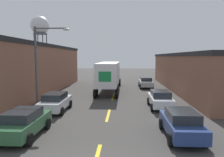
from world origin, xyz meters
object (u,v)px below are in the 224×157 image
(parked_car_left_near, at_px, (24,123))
(parked_car_left_far, at_px, (56,102))
(parked_car_right_mid, at_px, (160,99))
(water_tower, at_px, (40,26))
(parked_car_right_far, at_px, (146,82))
(street_lamp, at_px, (41,61))
(semi_truck, at_px, (110,74))
(parked_car_right_near, at_px, (181,123))

(parked_car_left_near, height_order, parked_car_left_far, same)
(parked_car_right_mid, distance_m, water_tower, 55.83)
(parked_car_left_far, relative_size, parked_car_right_mid, 1.00)
(parked_car_right_far, bearing_deg, street_lamp, -125.65)
(parked_car_right_far, bearing_deg, semi_truck, -152.00)
(parked_car_left_near, height_order, parked_car_right_far, same)
(parked_car_right_near, bearing_deg, street_lamp, 150.41)
(parked_car_left_near, relative_size, parked_car_left_far, 1.00)
(parked_car_left_near, relative_size, parked_car_right_mid, 1.00)
(parked_car_left_far, bearing_deg, water_tower, 112.29)
(semi_truck, relative_size, parked_car_right_far, 3.18)
(semi_truck, xyz_separation_m, parked_car_right_mid, (5.22, -10.23, -1.49))
(parked_car_right_far, distance_m, parked_car_right_mid, 13.01)
(parked_car_right_far, height_order, street_lamp, street_lamp)
(parked_car_right_far, relative_size, water_tower, 0.26)
(parked_car_right_mid, bearing_deg, water_tower, 121.83)
(parked_car_left_near, distance_m, parked_car_right_far, 22.52)
(semi_truck, bearing_deg, street_lamp, -113.09)
(parked_car_left_near, relative_size, street_lamp, 0.62)
(parked_car_left_near, xyz_separation_m, parked_car_right_far, (9.02, 20.64, 0.00))
(semi_truck, relative_size, street_lamp, 1.97)
(water_tower, bearing_deg, parked_car_right_near, -61.79)
(parked_car_left_near, distance_m, parked_car_right_mid, 11.81)
(parked_car_left_far, height_order, water_tower, water_tower)
(parked_car_right_near, bearing_deg, water_tower, 118.21)
(semi_truck, bearing_deg, parked_car_right_mid, -62.35)
(water_tower, bearing_deg, semi_truck, -56.88)
(parked_car_right_far, xyz_separation_m, street_lamp, (-10.33, -14.40, 3.41))
(parked_car_left_near, xyz_separation_m, street_lamp, (-1.31, 6.24, 3.41))
(parked_car_left_near, bearing_deg, parked_car_right_far, 66.40)
(semi_truck, relative_size, parked_car_right_mid, 3.18)
(parked_car_right_mid, xyz_separation_m, parked_car_right_near, (0.00, -7.26, 0.00))
(parked_car_right_near, relative_size, street_lamp, 0.62)
(parked_car_right_near, xyz_separation_m, water_tower, (-28.64, 53.38, 13.01))
(parked_car_right_mid, bearing_deg, parked_car_right_far, 90.00)
(parked_car_right_near, xyz_separation_m, street_lamp, (-10.33, 5.87, 3.41))
(semi_truck, height_order, parked_car_right_mid, semi_truck)
(parked_car_right_far, relative_size, parked_car_left_far, 1.00)
(parked_car_right_near, bearing_deg, parked_car_left_far, 148.54)
(parked_car_right_far, bearing_deg, water_tower, 130.85)
(parked_car_right_mid, height_order, parked_car_right_near, same)
(parked_car_right_far, xyz_separation_m, parked_car_left_far, (-9.02, -14.75, 0.00))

